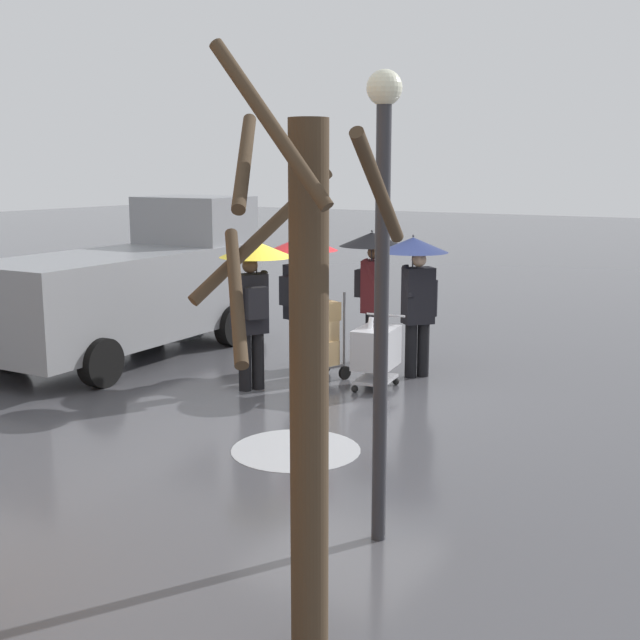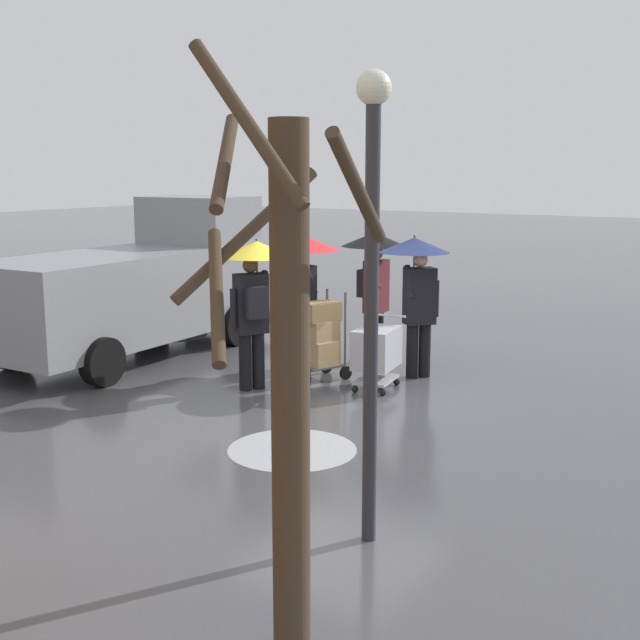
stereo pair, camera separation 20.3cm
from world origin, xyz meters
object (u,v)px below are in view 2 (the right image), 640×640
object	(u,v)px
shopping_cart_vendor	(376,350)
bare_tree_near	(286,374)
pedestrian_white_side	(254,280)
street_lamp	(372,262)
pedestrian_pink_side	(303,271)
cargo_van_parked_right	(139,285)
hand_dolly_boxes	(321,335)
pedestrian_black_side	(417,273)
pedestrian_far_side	(374,266)

from	to	relation	value
shopping_cart_vendor	bare_tree_near	size ratio (longest dim) A/B	0.27
pedestrian_white_side	street_lamp	bearing A→B (deg)	137.59
pedestrian_pink_side	street_lamp	distance (m)	5.92
cargo_van_parked_right	pedestrian_white_side	size ratio (longest dim) A/B	2.51
cargo_van_parked_right	bare_tree_near	bearing A→B (deg)	139.99
hand_dolly_boxes	pedestrian_black_side	size ratio (longest dim) A/B	0.61
hand_dolly_boxes	pedestrian_white_side	size ratio (longest dim) A/B	0.61
shopping_cart_vendor	pedestrian_black_side	distance (m)	1.36
pedestrian_pink_side	street_lamp	bearing A→B (deg)	128.83
shopping_cart_vendor	pedestrian_far_side	xyz separation A→B (m)	(0.82, -1.44, 1.00)
cargo_van_parked_right	street_lamp	size ratio (longest dim) A/B	1.40
cargo_van_parked_right	hand_dolly_boxes	distance (m)	3.54
pedestrian_black_side	pedestrian_far_side	xyz separation A→B (m)	(1.00, -0.55, -0.01)
shopping_cart_vendor	hand_dolly_boxes	size ratio (longest dim) A/B	0.79
pedestrian_pink_side	street_lamp	xyz separation A→B (m)	(-3.68, 4.57, 0.80)
hand_dolly_boxes	pedestrian_white_side	bearing A→B (deg)	62.96
bare_tree_near	street_lamp	xyz separation A→B (m)	(0.38, -1.77, 0.49)
shopping_cart_vendor	pedestrian_pink_side	distance (m)	1.77
pedestrian_far_side	bare_tree_near	xyz separation A→B (m)	(-3.45, 7.51, 0.31)
pedestrian_pink_side	pedestrian_far_side	distance (m)	1.31
pedestrian_white_side	shopping_cart_vendor	bearing A→B (deg)	-147.83
pedestrian_white_side	street_lamp	distance (m)	5.08
pedestrian_black_side	pedestrian_white_side	distance (m)	2.43
pedestrian_black_side	street_lamp	distance (m)	5.64
cargo_van_parked_right	street_lamp	distance (m)	7.99
cargo_van_parked_right	hand_dolly_boxes	bearing A→B (deg)	-177.32
pedestrian_far_side	pedestrian_black_side	bearing A→B (deg)	151.37
shopping_cart_vendor	hand_dolly_boxes	distance (m)	0.97
street_lamp	cargo_van_parked_right	bearing A→B (deg)	-31.90
cargo_van_parked_right	shopping_cart_vendor	xyz separation A→B (m)	(-4.46, -0.12, -0.61)
pedestrian_far_side	bare_tree_near	bearing A→B (deg)	114.69
pedestrian_black_side	street_lamp	bearing A→B (deg)	111.74
shopping_cart_vendor	pedestrian_white_side	distance (m)	1.99
hand_dolly_boxes	street_lamp	world-z (taller)	street_lamp
hand_dolly_boxes	pedestrian_pink_side	world-z (taller)	pedestrian_pink_side
hand_dolly_boxes	street_lamp	bearing A→B (deg)	126.48
bare_tree_near	street_lamp	bearing A→B (deg)	-77.87
pedestrian_black_side	bare_tree_near	size ratio (longest dim) A/B	0.56
pedestrian_black_side	bare_tree_near	bearing A→B (deg)	109.39
pedestrian_black_side	street_lamp	world-z (taller)	street_lamp
pedestrian_far_side	pedestrian_white_side	bearing A→B (deg)	75.01
hand_dolly_boxes	street_lamp	size ratio (longest dim) A/B	0.34
cargo_van_parked_right	street_lamp	world-z (taller)	street_lamp
hand_dolly_boxes	pedestrian_black_side	world-z (taller)	pedestrian_black_side
pedestrian_pink_side	hand_dolly_boxes	bearing A→B (deg)	154.05
pedestrian_pink_side	pedestrian_far_side	bearing A→B (deg)	-117.51
pedestrian_pink_side	pedestrian_black_side	xyz separation A→B (m)	(-1.61, -0.62, 0.01)
pedestrian_white_side	cargo_van_parked_right	bearing A→B (deg)	-14.82
bare_tree_near	pedestrian_far_side	bearing A→B (deg)	-65.31
cargo_van_parked_right	pedestrian_black_side	distance (m)	4.77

